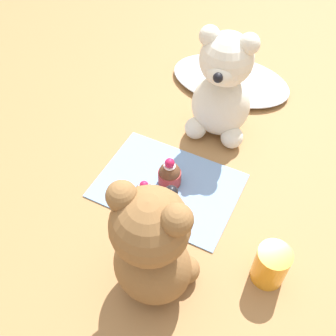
% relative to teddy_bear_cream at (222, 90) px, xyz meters
% --- Properties ---
extents(ground_plane, '(4.00, 4.00, 0.00)m').
position_rel_teddy_bear_cream_xyz_m(ground_plane, '(-0.03, -0.19, -0.11)').
color(ground_plane, '#9E7042').
extents(knitted_placemat, '(0.28, 0.20, 0.01)m').
position_rel_teddy_bear_cream_xyz_m(knitted_placemat, '(-0.03, -0.19, -0.11)').
color(knitted_placemat, '#7A9ED1').
rests_on(knitted_placemat, ground_plane).
extents(tulle_cloth, '(0.30, 0.20, 0.02)m').
position_rel_teddy_bear_cream_xyz_m(tulle_cloth, '(-0.03, 0.17, -0.10)').
color(tulle_cloth, silver).
rests_on(tulle_cloth, ground_plane).
extents(teddy_bear_cream, '(0.14, 0.13, 0.25)m').
position_rel_teddy_bear_cream_xyz_m(teddy_bear_cream, '(0.00, 0.00, 0.00)').
color(teddy_bear_cream, silver).
rests_on(teddy_bear_cream, ground_plane).
extents(teddy_bear_tan, '(0.13, 0.13, 0.25)m').
position_rel_teddy_bear_cream_xyz_m(teddy_bear_tan, '(0.04, -0.39, 0.00)').
color(teddy_bear_tan, olive).
rests_on(teddy_bear_tan, ground_plane).
extents(cupcake_near_cream_bear, '(0.05, 0.05, 0.07)m').
position_rel_teddy_bear_cream_xyz_m(cupcake_near_cream_bear, '(-0.03, -0.19, -0.08)').
color(cupcake_near_cream_bear, '#993333').
rests_on(cupcake_near_cream_bear, knitted_placemat).
extents(cupcake_near_tan_bear, '(0.05, 0.05, 0.07)m').
position_rel_teddy_bear_cream_xyz_m(cupcake_near_tan_bear, '(-0.04, -0.26, -0.08)').
color(cupcake_near_tan_bear, '#993333').
rests_on(cupcake_near_tan_bear, knitted_placemat).
extents(juice_glass, '(0.06, 0.06, 0.08)m').
position_rel_teddy_bear_cream_xyz_m(juice_glass, '(0.21, -0.29, -0.08)').
color(juice_glass, orange).
rests_on(juice_glass, ground_plane).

